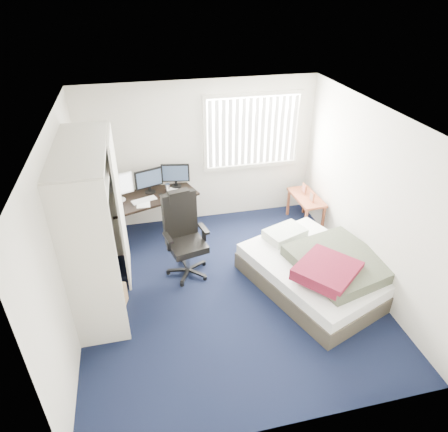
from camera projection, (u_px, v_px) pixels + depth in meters
The scene contains 10 objects.
ground at pixel (229, 289), 5.75m from camera, with size 4.20×4.20×0.00m, color black.
room_shell at pixel (230, 198), 4.97m from camera, with size 4.20×4.20×4.20m.
window_assembly at pixel (253, 131), 6.80m from camera, with size 1.72×0.09×1.32m.
closet at pixel (94, 213), 4.96m from camera, with size 0.64×1.84×2.22m.
desk at pixel (150, 193), 6.64m from camera, with size 1.65×1.15×1.20m.
office_chair at pixel (185, 243), 5.89m from camera, with size 0.73×0.73×1.30m.
footstool at pixel (188, 235), 6.65m from camera, with size 0.33×0.29×0.23m.
nightstand at pixel (306, 200), 7.03m from camera, with size 0.44×0.83×0.74m.
bed at pixel (319, 270), 5.69m from camera, with size 2.08×2.37×0.65m.
pine_box at pixel (110, 297), 5.39m from camera, with size 0.41×0.30×0.30m, color tan.
Camera 1 is at (-1.05, -4.25, 3.89)m, focal length 32.00 mm.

